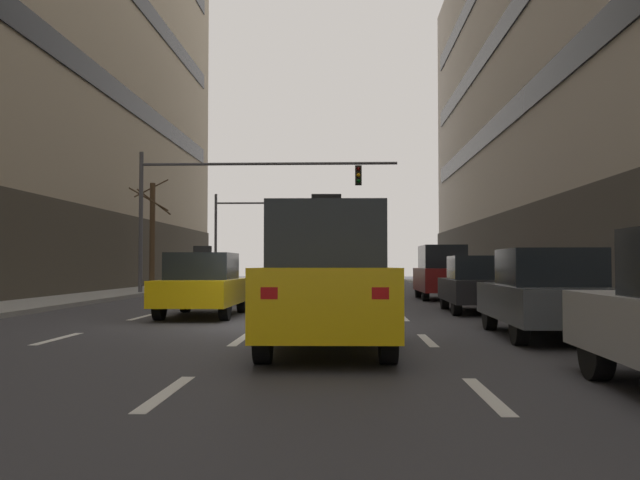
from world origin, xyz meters
TOP-DOWN VIEW (x-y plane):
  - ground_plane at (0.00, 0.00)m, footprint 120.00×120.00m
  - sidewalk_right at (8.01, 0.00)m, footprint 2.83×80.00m
  - lane_stripe_l1_s3 at (-3.30, -3.00)m, footprint 0.16×2.00m
  - lane_stripe_l1_s4 at (-3.30, 2.00)m, footprint 0.16×2.00m
  - lane_stripe_l1_s5 at (-3.30, 7.00)m, footprint 0.16×2.00m
  - lane_stripe_l1_s6 at (-3.30, 12.00)m, footprint 0.16×2.00m
  - lane_stripe_l1_s7 at (-3.30, 17.00)m, footprint 0.16×2.00m
  - lane_stripe_l1_s8 at (-3.30, 22.00)m, footprint 0.16×2.00m
  - lane_stripe_l1_s9 at (-3.30, 27.00)m, footprint 0.16×2.00m
  - lane_stripe_l1_s10 at (-3.30, 32.00)m, footprint 0.16×2.00m
  - lane_stripe_l2_s2 at (0.00, -8.00)m, footprint 0.16×2.00m
  - lane_stripe_l2_s3 at (0.00, -3.00)m, footprint 0.16×2.00m
  - lane_stripe_l2_s4 at (0.00, 2.00)m, footprint 0.16×2.00m
  - lane_stripe_l2_s5 at (0.00, 7.00)m, footprint 0.16×2.00m
  - lane_stripe_l2_s6 at (0.00, 12.00)m, footprint 0.16×2.00m
  - lane_stripe_l2_s7 at (0.00, 17.00)m, footprint 0.16×2.00m
  - lane_stripe_l2_s8 at (0.00, 22.00)m, footprint 0.16×2.00m
  - lane_stripe_l2_s9 at (0.00, 27.00)m, footprint 0.16×2.00m
  - lane_stripe_l2_s10 at (0.00, 32.00)m, footprint 0.16×2.00m
  - lane_stripe_l3_s2 at (3.30, -8.00)m, footprint 0.16×2.00m
  - lane_stripe_l3_s3 at (3.30, -3.00)m, footprint 0.16×2.00m
  - lane_stripe_l3_s4 at (3.30, 2.00)m, footprint 0.16×2.00m
  - lane_stripe_l3_s5 at (3.30, 7.00)m, footprint 0.16×2.00m
  - lane_stripe_l3_s6 at (3.30, 12.00)m, footprint 0.16×2.00m
  - lane_stripe_l3_s7 at (3.30, 17.00)m, footprint 0.16×2.00m
  - lane_stripe_l3_s8 at (3.30, 22.00)m, footprint 0.16×2.00m
  - lane_stripe_l3_s9 at (3.30, 27.00)m, footprint 0.16×2.00m
  - lane_stripe_l3_s10 at (3.30, 32.00)m, footprint 0.16×2.00m
  - car_driving_0 at (1.74, 10.21)m, footprint 1.79×4.26m
  - taxi_driving_1 at (1.57, -4.47)m, footprint 2.02×4.66m
  - taxi_driving_2 at (1.69, 25.19)m, footprint 1.86×4.40m
  - taxi_driving_3 at (-1.79, 2.30)m, footprint 1.82×4.34m
  - car_parked_1 at (5.55, -2.44)m, footprint 1.93×4.37m
  - car_parked_2 at (5.55, 4.01)m, footprint 1.86×4.23m
  - car_parked_3 at (5.55, 11.03)m, footprint 1.80×4.26m
  - traffic_signal_0 at (-3.36, 13.98)m, footprint 11.18×0.35m
  - traffic_signal_1 at (-3.32, 30.95)m, footprint 11.24×0.35m
  - street_tree_0 at (-7.73, 18.25)m, footprint 2.18×2.19m
  - pedestrian_0 at (8.77, 11.72)m, footprint 0.50×0.30m

SIDE VIEW (x-z plane):
  - ground_plane at x=0.00m, z-range 0.00..0.00m
  - lane_stripe_l1_s3 at x=-3.30m, z-range 0.00..0.01m
  - lane_stripe_l1_s4 at x=-3.30m, z-range 0.00..0.01m
  - lane_stripe_l1_s5 at x=-3.30m, z-range 0.00..0.01m
  - lane_stripe_l1_s6 at x=-3.30m, z-range 0.00..0.01m
  - lane_stripe_l1_s7 at x=-3.30m, z-range 0.00..0.01m
  - lane_stripe_l1_s8 at x=-3.30m, z-range 0.00..0.01m
  - lane_stripe_l1_s9 at x=-3.30m, z-range 0.00..0.01m
  - lane_stripe_l1_s10 at x=-3.30m, z-range 0.00..0.01m
  - lane_stripe_l2_s2 at x=0.00m, z-range 0.00..0.01m
  - lane_stripe_l2_s3 at x=0.00m, z-range 0.00..0.01m
  - lane_stripe_l2_s4 at x=0.00m, z-range 0.00..0.01m
  - lane_stripe_l2_s5 at x=0.00m, z-range 0.00..0.01m
  - lane_stripe_l2_s6 at x=0.00m, z-range 0.00..0.01m
  - lane_stripe_l2_s7 at x=0.00m, z-range 0.00..0.01m
  - lane_stripe_l2_s8 at x=0.00m, z-range 0.00..0.01m
  - lane_stripe_l2_s9 at x=0.00m, z-range 0.00..0.01m
  - lane_stripe_l2_s10 at x=0.00m, z-range 0.00..0.01m
  - lane_stripe_l3_s2 at x=3.30m, z-range 0.00..0.01m
  - lane_stripe_l3_s3 at x=3.30m, z-range 0.00..0.01m
  - lane_stripe_l3_s4 at x=3.30m, z-range 0.00..0.01m
  - lane_stripe_l3_s5 at x=3.30m, z-range 0.00..0.01m
  - lane_stripe_l3_s6 at x=3.30m, z-range 0.00..0.01m
  - lane_stripe_l3_s7 at x=3.30m, z-range 0.00..0.01m
  - lane_stripe_l3_s8 at x=3.30m, z-range 0.00..0.01m
  - lane_stripe_l3_s9 at x=3.30m, z-range 0.00..0.01m
  - lane_stripe_l3_s10 at x=3.30m, z-range 0.00..0.01m
  - sidewalk_right at x=8.01m, z-range 0.00..0.14m
  - car_parked_2 at x=5.55m, z-range -0.01..1.56m
  - car_parked_1 at x=5.55m, z-range -0.01..1.61m
  - taxi_driving_3 at x=-1.79m, z-range -0.10..1.71m
  - taxi_driving_2 at x=1.69m, z-range -0.10..1.72m
  - pedestrian_0 at x=8.77m, z-range 0.25..1.78m
  - car_parked_3 at x=5.55m, z-range 0.00..2.05m
  - car_driving_0 at x=1.74m, z-range 0.00..2.05m
  - taxi_driving_1 at x=1.57m, z-range -0.10..2.33m
  - street_tree_0 at x=-7.73m, z-range 0.11..5.70m
  - traffic_signal_1 at x=-3.32m, z-range 1.34..7.36m
  - traffic_signal_0 at x=-3.36m, z-range 1.40..7.48m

